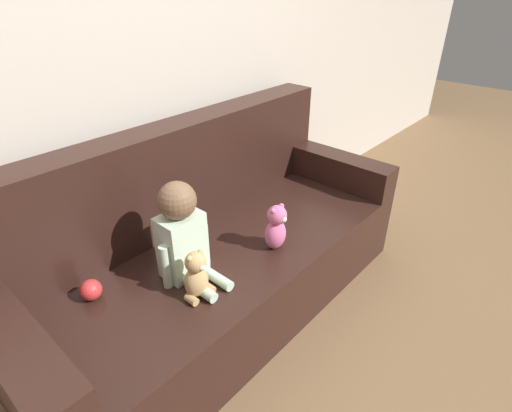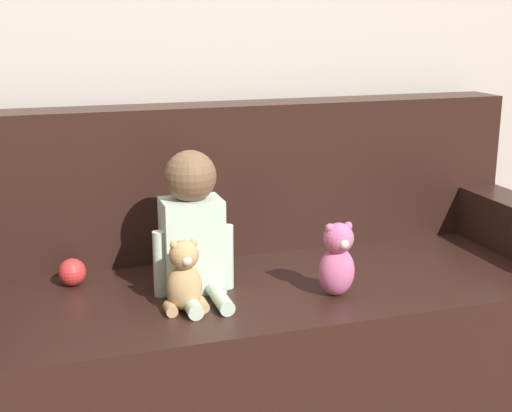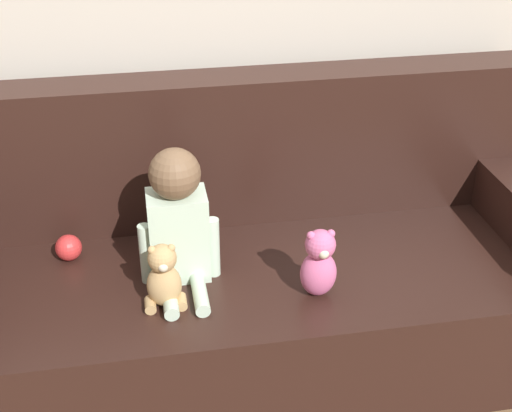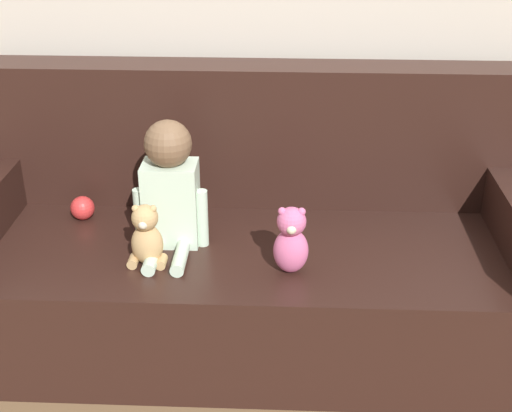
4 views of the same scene
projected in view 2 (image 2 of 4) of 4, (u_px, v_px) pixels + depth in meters
ground_plane at (267, 387)px, 2.41m from camera, size 12.00×12.00×0.00m
couch at (261, 294)px, 2.39m from camera, size 2.02×0.81×0.92m
person_baby at (192, 227)px, 2.14m from camera, size 0.25×0.31×0.44m
teddy_bear_brown at (184, 278)px, 2.02m from camera, size 0.13×0.10×0.21m
plush_toy_side at (337, 260)px, 2.12m from camera, size 0.11×0.10×0.23m
toy_ball at (72, 272)px, 2.22m from camera, size 0.09×0.09×0.09m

